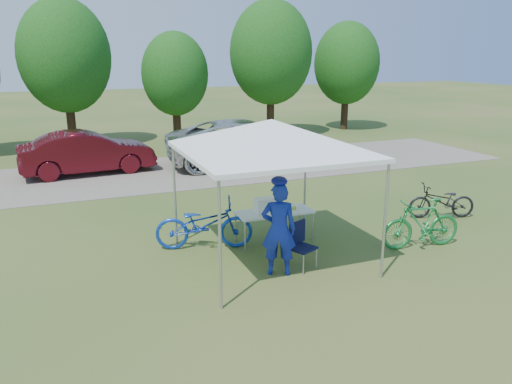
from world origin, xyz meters
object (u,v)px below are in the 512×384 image
folding_table (274,213)px  sedan (88,152)px  cyclist (279,229)px  bike_dark (442,201)px  minivan (247,142)px  cooler (264,206)px  bike_green (421,224)px  folding_chair (300,241)px  bike_blue (204,224)px

folding_table → sedan: 8.56m
cyclist → bike_dark: cyclist is taller
folding_table → minivan: minivan is taller
folding_table → cooler: 0.30m
cyclist → minivan: bearing=-82.5°
bike_green → sedan: sedan is taller
bike_dark → minivan: minivan is taller
folding_chair → bike_dark: (4.49, 1.28, -0.08)m
folding_chair → minivan: bearing=51.0°
cooler → cyclist: (-0.37, -1.53, 0.03)m
folding_chair → bike_green: 2.74m
bike_blue → folding_chair: bearing=-121.4°
bike_blue → bike_green: (4.13, -1.63, 0.00)m
cooler → sedan: size_ratio=0.10×
bike_blue → bike_green: bike_green is taller
bike_dark → sedan: bearing=-117.4°
folding_table → bike_blue: (-1.49, 0.18, -0.11)m
bike_dark → sedan: sedan is taller
cyclist → minivan: 9.28m
folding_chair → sedan: sedan is taller
minivan → sedan: size_ratio=1.35×
folding_table → folding_chair: bearing=-93.8°
folding_chair → minivan: size_ratio=0.15×
bike_dark → minivan: (-2.21, 7.41, 0.40)m
folding_chair → bike_blue: size_ratio=0.43×
cyclist → bike_dark: (5.00, 1.43, -0.43)m
bike_blue → bike_green: size_ratio=1.14×
folding_chair → bike_dark: bearing=-8.3°
minivan → bike_dark: bearing=-157.9°
cooler → minivan: bearing=71.7°
bike_blue → minivan: size_ratio=0.34×
bike_green → minivan: minivan is taller
sedan → bike_blue: bearing=-172.6°
cooler → sedan: sedan is taller
folding_chair → bike_blue: (-1.40, 1.55, 0.01)m
cooler → sedan: 8.48m
folding_chair → cooler: 1.41m
folding_chair → folding_table: bearing=62.0°
bike_blue → bike_dark: bearing=-76.1°
folding_table → bike_dark: 4.41m
folding_table → folding_chair: (-0.09, -1.37, -0.12)m
bike_blue → bike_green: bearing=-95.0°
bike_dark → cyclist: bearing=-54.9°
folding_chair → sedan: 9.82m
cyclist → sedan: 9.82m
minivan → cooler: bearing=167.3°
cyclist → bike_blue: size_ratio=0.87×
bike_dark → minivan: 7.75m
bike_dark → minivan: bearing=-144.3°
cooler → bike_green: 3.23m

